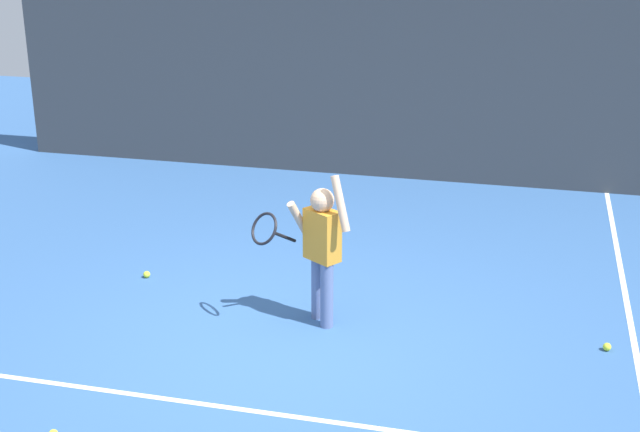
{
  "coord_description": "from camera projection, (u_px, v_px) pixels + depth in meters",
  "views": [
    {
      "loc": [
        1.84,
        -6.04,
        3.41
      ],
      "look_at": [
        0.1,
        0.88,
        0.85
      ],
      "focal_mm": 49.3,
      "sensor_mm": 36.0,
      "label": 1
    }
  ],
  "objects": [
    {
      "name": "fence_post_2",
      "position": [
        391.0,
        45.0,
        11.06
      ],
      "size": [
        0.09,
        0.09,
        3.42
      ],
      "primitive_type": "cylinder",
      "color": "slate",
      "rests_on": "ground"
    },
    {
      "name": "fence_post_0",
      "position": [
        39.0,
        32.0,
        12.19
      ],
      "size": [
        0.09,
        0.09,
        3.42
      ],
      "primitive_type": "cylinder",
      "color": "slate",
      "rests_on": "ground"
    },
    {
      "name": "back_fence_windscreen",
      "position": [
        390.0,
        52.0,
        11.03
      ],
      "size": [
        10.23,
        0.08,
        3.27
      ],
      "primitive_type": "cube",
      "color": "#383D42",
      "rests_on": "ground"
    },
    {
      "name": "ground_plane",
      "position": [
        282.0,
        350.0,
        7.09
      ],
      "size": [
        20.0,
        20.0,
        0.0
      ],
      "primitive_type": "plane",
      "color": "#335B93"
    },
    {
      "name": "tennis_ball_2",
      "position": [
        147.0,
        274.0,
        8.44
      ],
      "size": [
        0.07,
        0.07,
        0.07
      ],
      "primitive_type": "sphere",
      "color": "#CCE033",
      "rests_on": "ground"
    },
    {
      "name": "court_line_sideline",
      "position": [
        632.0,
        333.0,
        7.36
      ],
      "size": [
        0.05,
        9.0,
        0.0
      ],
      "primitive_type": "cube",
      "color": "white",
      "rests_on": "ground"
    },
    {
      "name": "court_line_baseline",
      "position": [
        245.0,
        410.0,
        6.24
      ],
      "size": [
        9.0,
        0.05,
        0.0
      ],
      "primitive_type": "cube",
      "color": "white",
      "rests_on": "ground"
    },
    {
      "name": "tennis_player",
      "position": [
        320.0,
        243.0,
        7.32
      ],
      "size": [
        0.89,
        0.53,
        1.35
      ],
      "rotation": [
        0.0,
        0.0,
        -0.58
      ],
      "color": "slate",
      "rests_on": "ground"
    },
    {
      "name": "fence_post_1",
      "position": [
        206.0,
        38.0,
        11.62
      ],
      "size": [
        0.09,
        0.09,
        3.42
      ],
      "primitive_type": "cylinder",
      "color": "slate",
      "rests_on": "ground"
    },
    {
      "name": "fence_post_3",
      "position": [
        596.0,
        53.0,
        10.49
      ],
      "size": [
        0.09,
        0.09,
        3.42
      ],
      "primitive_type": "cylinder",
      "color": "slate",
      "rests_on": "ground"
    },
    {
      "name": "tennis_ball_0",
      "position": [
        607.0,
        347.0,
        7.06
      ],
      "size": [
        0.07,
        0.07,
        0.07
      ],
      "primitive_type": "sphere",
      "color": "#CCE033",
      "rests_on": "ground"
    }
  ]
}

